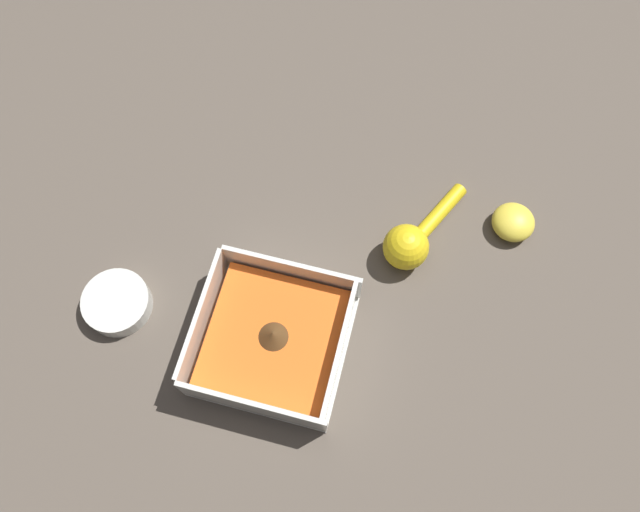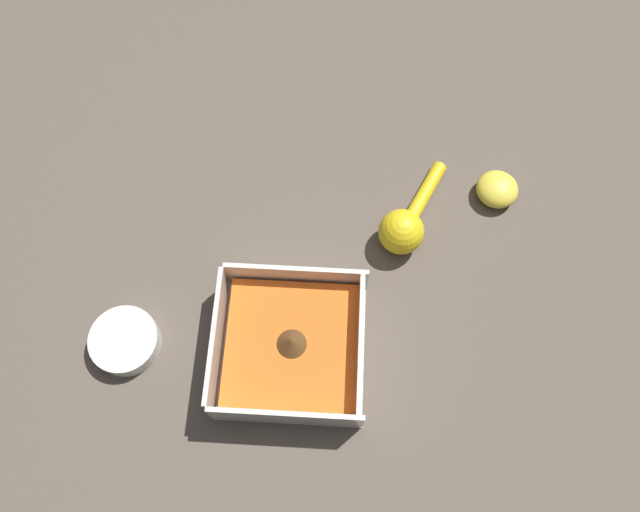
% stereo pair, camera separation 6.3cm
% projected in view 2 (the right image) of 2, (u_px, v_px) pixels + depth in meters
% --- Properties ---
extents(ground_plane, '(4.00, 4.00, 0.00)m').
position_uv_depth(ground_plane, '(294.00, 337.00, 0.83)').
color(ground_plane, brown).
extents(square_dish, '(0.19, 0.19, 0.07)m').
position_uv_depth(square_dish, '(288.00, 347.00, 0.80)').
color(square_dish, silver).
rests_on(square_dish, ground_plane).
extents(spice_bowl, '(0.09, 0.09, 0.03)m').
position_uv_depth(spice_bowl, '(125.00, 341.00, 0.81)').
color(spice_bowl, silver).
rests_on(spice_bowl, ground_plane).
extents(lemon_squeezer, '(0.10, 0.16, 0.06)m').
position_uv_depth(lemon_squeezer, '(405.00, 226.00, 0.86)').
color(lemon_squeezer, yellow).
rests_on(lemon_squeezer, ground_plane).
extents(lemon_half, '(0.06, 0.06, 0.03)m').
position_uv_depth(lemon_half, '(497.00, 189.00, 0.89)').
color(lemon_half, yellow).
rests_on(lemon_half, ground_plane).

